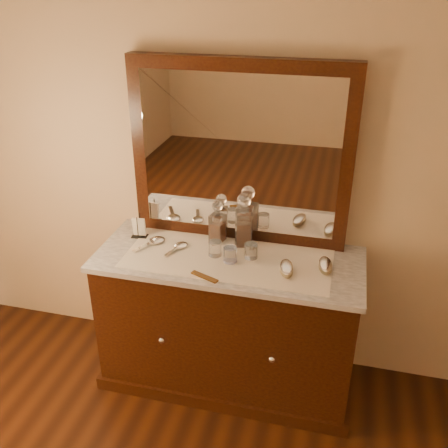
{
  "coord_description": "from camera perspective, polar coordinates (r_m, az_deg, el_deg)",
  "views": [
    {
      "loc": [
        0.54,
        -0.29,
        2.24
      ],
      "look_at": [
        0.0,
        1.85,
        1.1
      ],
      "focal_mm": 40.09,
      "sensor_mm": 36.0,
      "label": 1
    }
  ],
  "objects": [
    {
      "name": "marble_top",
      "position": [
        2.7,
        0.52,
        -4.07
      ],
      "size": [
        1.44,
        0.59,
        0.03
      ],
      "primitive_type": "cube",
      "color": "silver",
      "rests_on": "dresser_cabinet"
    },
    {
      "name": "knob_right",
      "position": [
        2.66,
        5.48,
        -15.09
      ],
      "size": [
        0.04,
        0.04,
        0.04
      ],
      "primitive_type": "sphere",
      "color": "silver",
      "rests_on": "dresser_cabinet"
    },
    {
      "name": "napkin_rack",
      "position": [
        2.91,
        -9.65,
        -0.47
      ],
      "size": [
        0.1,
        0.06,
        0.14
      ],
      "color": "black",
      "rests_on": "marble_top"
    },
    {
      "name": "mirror_frame",
      "position": [
        2.7,
        1.81,
        7.99
      ],
      "size": [
        1.2,
        0.08,
        1.0
      ],
      "primitive_type": "cube",
      "color": "black",
      "rests_on": "marble_top"
    },
    {
      "name": "decanter_right",
      "position": [
        2.75,
        2.25,
        -0.14
      ],
      "size": [
        0.11,
        0.11,
        0.31
      ],
      "color": "#8F4014",
      "rests_on": "lace_runner"
    },
    {
      "name": "tumblers",
      "position": [
        2.66,
        0.92,
        -3.12
      ],
      "size": [
        0.26,
        0.14,
        0.08
      ],
      "color": "white",
      "rests_on": "lace_runner"
    },
    {
      "name": "mirror_glass",
      "position": [
        2.67,
        1.65,
        7.76
      ],
      "size": [
        1.06,
        0.01,
        0.86
      ],
      "primitive_type": "cube",
      "color": "white",
      "rests_on": "marble_top"
    },
    {
      "name": "lace_runner",
      "position": [
        2.68,
        0.42,
        -3.97
      ],
      "size": [
        1.1,
        0.45,
        0.0
      ],
      "primitive_type": "cube",
      "color": "silver",
      "rests_on": "marble_top"
    },
    {
      "name": "comb",
      "position": [
        2.52,
        -2.24,
        -6.03
      ],
      "size": [
        0.16,
        0.08,
        0.01
      ],
      "primitive_type": "cube",
      "rotation": [
        0.0,
        0.0,
        -0.38
      ],
      "color": "brown",
      "rests_on": "lace_runner"
    },
    {
      "name": "knob_left",
      "position": [
        2.78,
        -7.13,
        -13.0
      ],
      "size": [
        0.04,
        0.04,
        0.04
      ],
      "primitive_type": "sphere",
      "color": "silver",
      "rests_on": "dresser_cabinet"
    },
    {
      "name": "dresser_cabinet",
      "position": [
        2.94,
        0.49,
        -11.16
      ],
      "size": [
        1.4,
        0.55,
        0.82
      ],
      "primitive_type": "cube",
      "color": "black",
      "rests_on": "floor"
    },
    {
      "name": "brush_near",
      "position": [
        2.57,
        7.13,
        -5.06
      ],
      "size": [
        0.1,
        0.16,
        0.04
      ],
      "color": "#907D58",
      "rests_on": "lace_runner"
    },
    {
      "name": "brush_far",
      "position": [
        2.62,
        11.48,
        -4.67
      ],
      "size": [
        0.09,
        0.16,
        0.04
      ],
      "color": "#907D58",
      "rests_on": "lace_runner"
    },
    {
      "name": "pin_dish",
      "position": [
        2.64,
        0.71,
        -4.16
      ],
      "size": [
        0.08,
        0.08,
        0.01
      ],
      "primitive_type": "cylinder",
      "rotation": [
        0.0,
        0.0,
        -0.1
      ],
      "color": "silver",
      "rests_on": "lace_runner"
    },
    {
      "name": "hand_mirror_outer",
      "position": [
        2.84,
        -8.03,
        -2.01
      ],
      "size": [
        0.15,
        0.22,
        0.02
      ],
      "color": "silver",
      "rests_on": "lace_runner"
    },
    {
      "name": "hand_mirror_inner",
      "position": [
        2.78,
        -5.17,
        -2.58
      ],
      "size": [
        0.1,
        0.19,
        0.02
      ],
      "color": "silver",
      "rests_on": "lace_runner"
    },
    {
      "name": "dresser_plinth",
      "position": [
        3.19,
        0.46,
        -16.38
      ],
      "size": [
        1.46,
        0.59,
        0.08
      ],
      "primitive_type": "cube",
      "color": "black",
      "rests_on": "floor"
    },
    {
      "name": "decanter_left",
      "position": [
        2.8,
        -0.75,
        -0.15
      ],
      "size": [
        0.09,
        0.09,
        0.25
      ],
      "color": "#8F4014",
      "rests_on": "lace_runner"
    }
  ]
}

